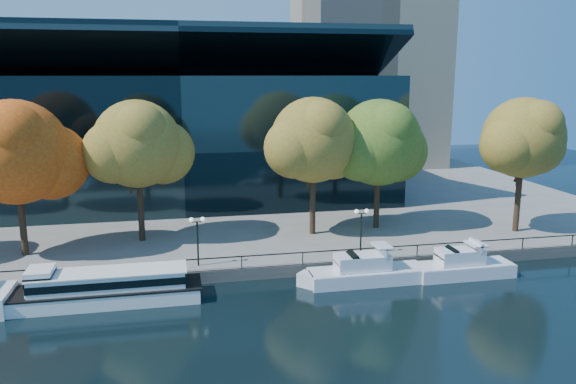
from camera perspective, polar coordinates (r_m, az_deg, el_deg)
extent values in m
plane|color=black|center=(42.74, -4.16, -10.38)|extent=(160.00, 160.00, 0.00)
cube|color=slate|center=(77.51, -7.67, 0.13)|extent=(90.00, 67.00, 1.00)
cube|color=#47443F|center=(45.38, -4.68, -8.36)|extent=(90.00, 0.25, 1.00)
cube|color=black|center=(45.09, -4.74, -6.54)|extent=(88.20, 0.08, 0.08)
cube|color=black|center=(45.25, -4.73, -7.14)|extent=(0.07, 0.07, 0.90)
cube|color=black|center=(71.72, -10.78, 5.15)|extent=(50.00, 24.00, 16.00)
cube|color=black|center=(67.27, -11.05, 12.82)|extent=(50.00, 17.14, 7.86)
cube|color=white|center=(43.17, -18.25, -9.98)|extent=(13.69, 3.33, 1.08)
cube|color=black|center=(42.97, -18.30, -9.29)|extent=(13.97, 3.39, 0.12)
cube|color=white|center=(44.55, -27.15, -10.04)|extent=(2.75, 2.75, 1.08)
cube|color=white|center=(42.70, -17.69, -8.50)|extent=(10.68, 2.73, 1.17)
cube|color=black|center=(42.68, -17.70, -8.44)|extent=(10.82, 2.79, 0.54)
cube|color=white|center=(42.48, -17.75, -7.70)|extent=(10.95, 2.86, 0.10)
cube|color=white|center=(43.37, -23.82, -8.24)|extent=(1.76, 2.33, 1.76)
cube|color=black|center=(43.31, -23.84, -8.00)|extent=(1.81, 2.39, 0.68)
cube|color=white|center=(45.29, 8.10, -8.43)|extent=(9.41, 2.69, 1.08)
cube|color=white|center=(44.00, 2.24, -8.94)|extent=(2.06, 2.06, 1.08)
cube|color=white|center=(45.10, 8.12, -7.77)|extent=(9.22, 2.63, 0.07)
cube|color=white|center=(44.74, 7.57, -7.03)|extent=(4.23, 2.02, 1.16)
cube|color=black|center=(44.34, 6.07, -7.05)|extent=(1.85, 1.94, 1.47)
cube|color=white|center=(45.00, 9.53, -5.84)|extent=(0.22, 2.10, 0.72)
cube|color=white|center=(44.89, 9.55, -5.40)|extent=(1.25, 2.10, 0.13)
cube|color=white|center=(48.27, 17.38, -7.57)|extent=(8.11, 2.52, 1.08)
cube|color=white|center=(46.50, 12.95, -8.07)|extent=(1.99, 1.99, 1.08)
cube|color=white|center=(48.09, 17.42, -6.95)|extent=(7.95, 2.47, 0.07)
cube|color=white|center=(47.69, 17.04, -6.25)|extent=(3.65, 1.89, 1.17)
cube|color=black|center=(47.18, 15.92, -6.26)|extent=(1.65, 1.82, 1.36)
cube|color=white|center=(48.10, 18.55, -5.12)|extent=(0.23, 1.97, 0.72)
cube|color=white|center=(48.08, 18.56, -5.02)|extent=(1.26, 1.97, 0.14)
cylinder|color=black|center=(52.48, -25.43, -2.09)|extent=(0.56, 0.56, 7.09)
cylinder|color=black|center=(52.00, -25.12, 0.97)|extent=(1.15, 1.72, 3.55)
cylinder|color=black|center=(51.79, -26.18, 0.54)|extent=(1.05, 1.19, 3.18)
sphere|color=#A7300D|center=(51.56, -25.96, 3.66)|extent=(8.71, 8.71, 8.71)
sphere|color=#A7300D|center=(52.42, -22.97, 2.84)|extent=(6.53, 6.53, 6.53)
sphere|color=#A7300D|center=(49.60, -26.11, 5.15)|extent=(5.22, 5.22, 5.22)
cylinder|color=black|center=(53.26, -14.76, -1.05)|extent=(0.56, 0.56, 7.22)
cylinder|color=black|center=(52.88, -14.37, 2.02)|extent=(1.16, 1.75, 3.61)
cylinder|color=black|center=(52.49, -15.36, 1.61)|extent=(1.07, 1.21, 3.23)
sphere|color=brown|center=(52.35, -15.08, 4.74)|extent=(7.93, 7.93, 7.93)
sphere|color=brown|center=(53.56, -12.62, 3.95)|extent=(5.95, 5.95, 5.95)
sphere|color=brown|center=(51.80, -17.28, 3.88)|extent=(5.55, 5.55, 5.55)
sphere|color=brown|center=(50.60, -14.81, 6.10)|extent=(4.76, 4.76, 4.76)
cylinder|color=black|center=(53.77, 2.52, -0.50)|extent=(0.56, 0.56, 7.28)
cylinder|color=black|center=(53.54, 3.02, 2.56)|extent=(1.17, 1.76, 3.65)
cylinder|color=black|center=(52.89, 2.21, 2.17)|extent=(1.07, 1.21, 3.26)
sphere|color=brown|center=(52.87, 2.58, 5.29)|extent=(8.05, 8.05, 8.05)
sphere|color=brown|center=(54.72, 4.51, 4.43)|extent=(6.03, 6.03, 6.03)
sphere|color=brown|center=(51.71, 0.62, 4.48)|extent=(5.63, 5.63, 5.63)
sphere|color=brown|center=(51.27, 3.47, 6.66)|extent=(4.83, 4.83, 4.83)
cylinder|color=black|center=(56.66, 9.03, -0.20)|extent=(0.56, 0.56, 6.88)
cylinder|color=black|center=(56.52, 9.52, 2.54)|extent=(1.12, 1.68, 3.45)
cylinder|color=black|center=(55.79, 8.83, 2.18)|extent=(1.03, 1.16, 3.08)
sphere|color=#3D5A1C|center=(55.82, 9.20, 4.98)|extent=(8.48, 8.48, 8.48)
sphere|color=#3D5A1C|center=(57.98, 10.89, 4.12)|extent=(6.36, 6.36, 6.36)
sphere|color=#3D5A1C|center=(54.39, 7.40, 4.18)|extent=(5.93, 5.93, 5.93)
sphere|color=#3D5A1C|center=(54.24, 10.31, 6.32)|extent=(5.09, 5.09, 5.09)
cylinder|color=black|center=(59.07, 22.35, -0.22)|extent=(0.56, 0.56, 7.37)
cylinder|color=black|center=(59.01, 22.87, 2.59)|extent=(1.18, 1.78, 3.69)
cylinder|color=black|center=(58.14, 22.39, 2.24)|extent=(1.08, 1.22, 3.30)
sphere|color=brown|center=(58.24, 22.78, 5.10)|extent=(7.70, 7.70, 7.70)
sphere|color=brown|center=(60.49, 23.76, 4.32)|extent=(5.77, 5.77, 5.77)
sphere|color=brown|center=(56.61, 21.55, 4.44)|extent=(5.39, 5.39, 5.39)
sphere|color=brown|center=(57.08, 24.07, 6.24)|extent=(4.62, 4.62, 4.62)
cylinder|color=black|center=(45.78, -9.15, -5.25)|extent=(0.14, 0.14, 3.60)
cube|color=black|center=(45.27, -9.23, -3.01)|extent=(0.90, 0.06, 0.06)
sphere|color=white|center=(45.21, -9.81, -2.79)|extent=(0.36, 0.36, 0.36)
sphere|color=white|center=(45.24, -8.67, -2.74)|extent=(0.36, 0.36, 0.36)
cylinder|color=black|center=(48.23, 7.41, -4.31)|extent=(0.14, 0.14, 3.60)
cube|color=black|center=(47.75, 7.47, -2.18)|extent=(0.90, 0.06, 0.06)
sphere|color=white|center=(47.56, 6.97, -1.97)|extent=(0.36, 0.36, 0.36)
sphere|color=white|center=(47.85, 7.99, -1.92)|extent=(0.36, 0.36, 0.36)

